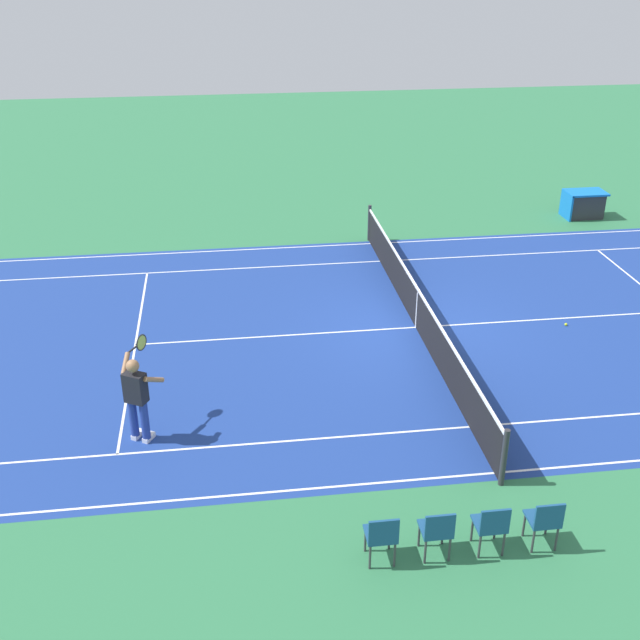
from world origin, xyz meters
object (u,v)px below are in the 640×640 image
(tennis_net, at_px, (417,308))
(spectator_chair_3, at_px, (382,535))
(spectator_chair_1, at_px, (491,525))
(spectator_chair_2, at_px, (437,530))
(tennis_player_near, at_px, (137,395))
(spectator_chair_0, at_px, (545,520))
(tennis_ball, at_px, (566,324))
(equipment_cart_tarped, at_px, (583,204))

(tennis_net, distance_m, spectator_chair_3, 7.67)
(spectator_chair_1, bearing_deg, spectator_chair_2, 0.00)
(tennis_player_near, bearing_deg, tennis_net, -148.46)
(tennis_net, bearing_deg, spectator_chair_1, 84.34)
(spectator_chair_0, height_order, spectator_chair_1, same)
(tennis_player_near, bearing_deg, tennis_ball, -160.81)
(tennis_net, xyz_separation_m, tennis_player_near, (6.00, 3.68, 0.44))
(tennis_player_near, xyz_separation_m, tennis_ball, (-9.48, -3.30, -0.90))
(tennis_net, height_order, spectator_chair_2, tennis_net)
(tennis_ball, distance_m, spectator_chair_3, 9.06)
(tennis_player_near, xyz_separation_m, equipment_cart_tarped, (-13.19, -10.65, -0.49))
(tennis_player_near, bearing_deg, spectator_chair_2, 140.98)
(spectator_chair_0, distance_m, spectator_chair_3, 2.43)
(spectator_chair_0, bearing_deg, spectator_chair_1, 0.00)
(spectator_chair_1, distance_m, equipment_cart_tarped, 16.32)
(tennis_net, height_order, spectator_chair_0, tennis_net)
(spectator_chair_3, bearing_deg, spectator_chair_1, 180.00)
(tennis_net, xyz_separation_m, spectator_chair_1, (0.72, 7.30, 0.03))
(spectator_chair_3, bearing_deg, equipment_cart_tarped, -123.76)
(tennis_ball, bearing_deg, tennis_net, -6.23)
(spectator_chair_1, xyz_separation_m, equipment_cart_tarped, (-7.91, -14.27, -0.08))
(tennis_net, xyz_separation_m, equipment_cart_tarped, (-7.19, -6.97, -0.05))
(tennis_net, bearing_deg, spectator_chair_0, 90.70)
(tennis_net, xyz_separation_m, tennis_ball, (-3.49, 0.38, -0.46))
(tennis_player_near, height_order, spectator_chair_0, tennis_player_near)
(spectator_chair_0, bearing_deg, tennis_net, -89.30)
(tennis_player_near, relative_size, spectator_chair_1, 1.93)
(spectator_chair_0, height_order, spectator_chair_3, same)
(tennis_net, distance_m, equipment_cart_tarped, 10.02)
(tennis_ball, height_order, spectator_chair_1, spectator_chair_1)
(spectator_chair_2, relative_size, equipment_cart_tarped, 0.70)
(tennis_net, height_order, spectator_chair_3, tennis_net)
(spectator_chair_0, bearing_deg, tennis_ball, -116.15)
(spectator_chair_1, distance_m, spectator_chair_3, 1.62)
(spectator_chair_2, bearing_deg, equipment_cart_tarped, -121.45)
(spectator_chair_0, distance_m, spectator_chair_1, 0.81)
(tennis_player_near, xyz_separation_m, spectator_chair_1, (-5.28, 3.62, -0.41))
(spectator_chair_1, bearing_deg, equipment_cart_tarped, -119.02)
(spectator_chair_2, relative_size, spectator_chair_3, 1.00)
(tennis_player_near, relative_size, spectator_chair_2, 1.93)
(spectator_chair_2, height_order, equipment_cart_tarped, spectator_chair_2)
(spectator_chair_3, bearing_deg, tennis_ball, -130.12)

